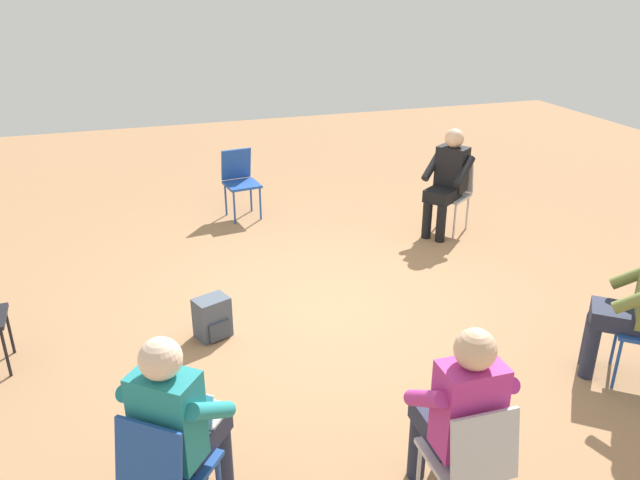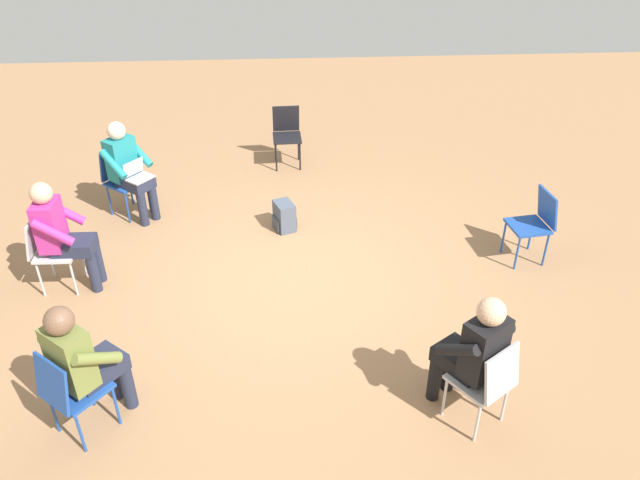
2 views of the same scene
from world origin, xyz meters
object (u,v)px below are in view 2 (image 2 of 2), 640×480
at_px(chair_west, 535,221).
at_px(chair_northeast, 70,389).
at_px(chair_southeast, 121,177).
at_px(chair_east, 49,247).
at_px(person_with_laptop, 128,166).
at_px(person_in_magenta, 61,231).
at_px(backpack_near_laptop_user, 284,218).
at_px(person_in_black, 474,349).
at_px(chair_south, 287,132).
at_px(chair_northwest, 487,380).
at_px(person_in_olive, 83,358).

xyz_separation_m(chair_west, chair_northeast, (4.44, 2.23, 0.00)).
distance_m(chair_southeast, chair_northeast, 3.59).
height_order(chair_east, chair_southeast, same).
distance_m(person_with_laptop, person_in_magenta, 1.51).
height_order(chair_northeast, backpack_near_laptop_user, chair_northeast).
relative_size(chair_east, person_in_black, 0.69).
distance_m(person_with_laptop, backpack_near_laptop_user, 2.00).
height_order(chair_west, person_with_laptop, person_with_laptop).
distance_m(person_with_laptop, person_in_black, 4.78).
xyz_separation_m(chair_south, person_in_black, (-1.39, 4.82, 0.20)).
height_order(chair_west, chair_south, same).
height_order(chair_northwest, person_in_magenta, person_in_magenta).
bearing_deg(person_in_olive, person_in_magenta, 149.65).
xyz_separation_m(chair_northwest, person_in_magenta, (3.82, -2.10, 0.20)).
height_order(chair_south, chair_northwest, same).
distance_m(chair_east, person_in_olive, 2.08).
height_order(chair_west, chair_northwest, same).
xyz_separation_m(chair_northeast, backpack_near_laptop_user, (-1.68, -3.03, -0.34)).
xyz_separation_m(chair_west, backpack_near_laptop_user, (2.76, -0.80, -0.34)).
distance_m(chair_northeast, backpack_near_laptop_user, 3.48).
bearing_deg(person_in_magenta, chair_south, 141.84).
xyz_separation_m(chair_west, chair_southeast, (4.77, -1.35, 0.00)).
bearing_deg(person_in_black, chair_south, 71.27).
bearing_deg(person_in_black, chair_northwest, -90.00).
height_order(chair_northwest, backpack_near_laptop_user, chair_northwest).
distance_m(person_in_olive, backpack_near_laptop_user, 3.34).
xyz_separation_m(chair_east, person_in_olive, (-0.86, 1.89, 0.20)).
distance_m(chair_northwest, chair_northeast, 3.23).
height_order(person_with_laptop, person_in_black, same).
distance_m(chair_west, chair_southeast, 4.96).
bearing_deg(person_in_magenta, chair_east, -90.00).
bearing_deg(chair_northwest, person_in_magenta, 116.33).
bearing_deg(chair_northeast, chair_southeast, 134.71).
bearing_deg(chair_west, backpack_near_laptop_user, 65.90).
relative_size(chair_east, person_in_magenta, 0.69).
distance_m(chair_east, person_in_magenta, 0.26).
distance_m(chair_southeast, backpack_near_laptop_user, 2.11).
height_order(chair_southeast, person_in_magenta, person_in_magenta).
relative_size(chair_northwest, person_with_laptop, 0.69).
xyz_separation_m(chair_south, chair_northwest, (-1.48, 4.96, 0.00)).
xyz_separation_m(chair_northwest, person_in_olive, (3.12, -0.22, 0.20)).
distance_m(person_in_magenta, person_in_olive, 2.01).
bearing_deg(person_with_laptop, person_in_magenta, 23.80).
distance_m(chair_west, person_in_magenta, 5.04).
bearing_deg(chair_east, person_in_olive, 25.72).
distance_m(chair_south, person_with_laptop, 2.40).
bearing_deg(person_with_laptop, chair_northwest, 82.62).
relative_size(chair_southeast, chair_northeast, 1.00).
distance_m(chair_west, person_with_laptop, 4.81).
relative_size(chair_southeast, chair_south, 1.00).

